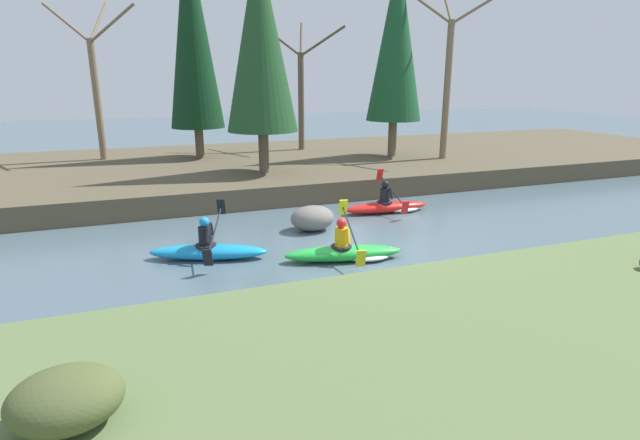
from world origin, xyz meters
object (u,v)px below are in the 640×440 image
Objects in this scene: kayaker_lead at (389,206)px; kayaker_trailing at (209,250)px; boulder_midstream at (313,218)px; kayaker_middle at (348,252)px.

kayaker_lead is 1.01× the size of kayaker_trailing.
kayaker_lead is 2.30× the size of boulder_midstream.
kayaker_middle is 2.30× the size of boulder_midstream.
kayaker_lead is at bearing 61.26° from kayaker_middle.
kayaker_middle is (-2.87, -3.42, 0.00)m from kayaker_lead.
kayaker_trailing is at bearing 169.72° from kayaker_middle.
kayaker_lead is 4.46m from kayaker_middle.
kayaker_trailing is at bearing -156.60° from boulder_midstream.
kayaker_trailing is 2.27× the size of boulder_midstream.
kayaker_lead and kayaker_middle have the same top height.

